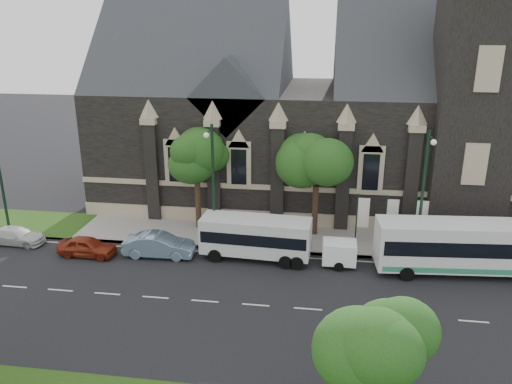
% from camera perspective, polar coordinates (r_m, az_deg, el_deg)
% --- Properties ---
extents(ground, '(160.00, 160.00, 0.00)m').
position_cam_1_polar(ground, '(29.81, -0.03, -12.63)').
color(ground, black).
rests_on(ground, ground).
extents(sidewalk, '(80.00, 5.00, 0.15)m').
position_cam_1_polar(sidewalk, '(38.14, 1.99, -5.13)').
color(sidewalk, gray).
rests_on(sidewalk, ground).
extents(museum, '(40.00, 17.70, 29.90)m').
position_cam_1_polar(museum, '(44.60, 10.05, 9.00)').
color(museum, black).
rests_on(museum, ground).
extents(tree_park_east, '(3.40, 3.40, 6.28)m').
position_cam_1_polar(tree_park_east, '(19.43, 14.87, -16.14)').
color(tree_park_east, black).
rests_on(tree_park_east, ground).
extents(tree_walk_right, '(4.08, 4.08, 7.80)m').
position_cam_1_polar(tree_walk_right, '(37.19, 7.22, 3.49)').
color(tree_walk_right, black).
rests_on(tree_walk_right, ground).
extents(tree_walk_left, '(3.91, 3.91, 7.64)m').
position_cam_1_polar(tree_walk_left, '(38.36, -6.38, 3.87)').
color(tree_walk_left, black).
rests_on(tree_walk_left, ground).
extents(street_lamp_near, '(0.36, 1.88, 9.00)m').
position_cam_1_polar(street_lamp_near, '(34.52, 18.37, 0.22)').
color(street_lamp_near, black).
rests_on(street_lamp_near, ground).
extents(street_lamp_mid, '(0.36, 1.88, 9.00)m').
position_cam_1_polar(street_lamp_mid, '(34.75, -4.92, 1.27)').
color(street_lamp_mid, black).
rests_on(street_lamp_mid, ground).
extents(banner_flag_left, '(0.90, 0.10, 4.00)m').
position_cam_1_polar(banner_flag_left, '(36.73, 11.75, -2.61)').
color(banner_flag_left, black).
rests_on(banner_flag_left, ground).
extents(banner_flag_center, '(0.90, 0.10, 4.00)m').
position_cam_1_polar(banner_flag_center, '(36.93, 14.85, -2.74)').
color(banner_flag_center, black).
rests_on(banner_flag_center, ground).
extents(banner_flag_right, '(0.90, 0.10, 4.00)m').
position_cam_1_polar(banner_flag_right, '(37.23, 17.90, -2.85)').
color(banner_flag_right, black).
rests_on(banner_flag_right, ground).
extents(tour_coach, '(12.08, 3.53, 3.48)m').
position_cam_1_polar(tour_coach, '(35.14, 23.13, -5.66)').
color(tour_coach, silver).
rests_on(tour_coach, ground).
extents(shuttle_bus, '(7.56, 2.99, 2.87)m').
position_cam_1_polar(shuttle_bus, '(34.48, 0.01, -4.94)').
color(shuttle_bus, silver).
rests_on(shuttle_bus, ground).
extents(box_trailer, '(3.18, 1.87, 1.70)m').
position_cam_1_polar(box_trailer, '(34.17, 9.38, -6.72)').
color(box_trailer, white).
rests_on(box_trailer, ground).
extents(sedan, '(4.94, 1.86, 1.61)m').
position_cam_1_polar(sedan, '(35.75, -10.87, -5.91)').
color(sedan, '#7794AC').
rests_on(sedan, ground).
extents(car_far_red, '(4.11, 1.77, 1.38)m').
position_cam_1_polar(car_far_red, '(37.10, -18.52, -5.84)').
color(car_far_red, maroon).
rests_on(car_far_red, ground).
extents(car_far_white, '(4.25, 1.81, 1.22)m').
position_cam_1_polar(car_far_white, '(41.00, -25.44, -4.48)').
color(car_far_white, silver).
rests_on(car_far_white, ground).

